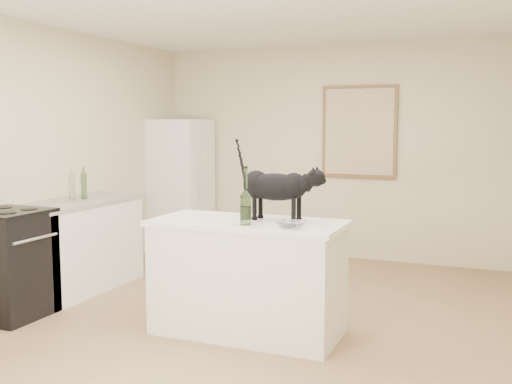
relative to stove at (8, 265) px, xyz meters
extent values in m
plane|color=#987851|center=(1.95, 0.60, -0.45)|extent=(5.50, 5.50, 0.00)
plane|color=white|center=(1.95, 0.60, 2.15)|extent=(5.50, 5.50, 0.00)
plane|color=beige|center=(1.95, 3.35, 0.85)|extent=(4.50, 0.00, 4.50)
plane|color=beige|center=(-0.30, 0.60, 0.85)|extent=(0.00, 5.50, 5.50)
cube|color=white|center=(2.05, 0.40, -0.02)|extent=(1.44, 0.67, 0.86)
cube|color=white|center=(2.05, 0.40, 0.43)|extent=(1.50, 0.70, 0.04)
cube|color=white|center=(0.00, 0.90, -0.02)|extent=(0.60, 1.40, 0.86)
cube|color=gray|center=(0.00, 0.90, 0.43)|extent=(0.62, 1.44, 0.04)
cube|color=black|center=(0.00, 0.00, 0.00)|extent=(0.60, 0.60, 0.90)
cube|color=white|center=(0.00, 2.95, 0.40)|extent=(0.68, 0.68, 1.70)
cube|color=brown|center=(2.25, 3.32, 1.10)|extent=(0.90, 0.03, 1.10)
cube|color=beige|center=(2.25, 3.30, 1.10)|extent=(0.82, 0.00, 1.02)
cylinder|color=#315E25|center=(2.11, 0.22, 0.64)|extent=(0.08, 0.08, 0.38)
imported|color=silver|center=(2.47, 0.22, 0.48)|extent=(0.22, 0.22, 0.05)
cube|color=white|center=(0.34, 2.95, 0.77)|extent=(0.03, 0.12, 0.16)
cylinder|color=#23541C|center=(0.01, 1.01, 0.58)|extent=(0.06, 0.06, 0.26)
cylinder|color=#A9B7AB|center=(-0.02, 0.87, 0.58)|extent=(0.06, 0.06, 0.27)
camera|label=1|loc=(3.87, -3.82, 1.20)|focal=42.17mm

